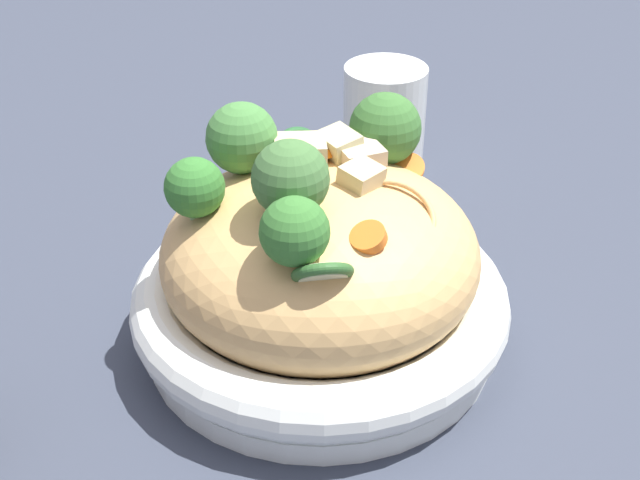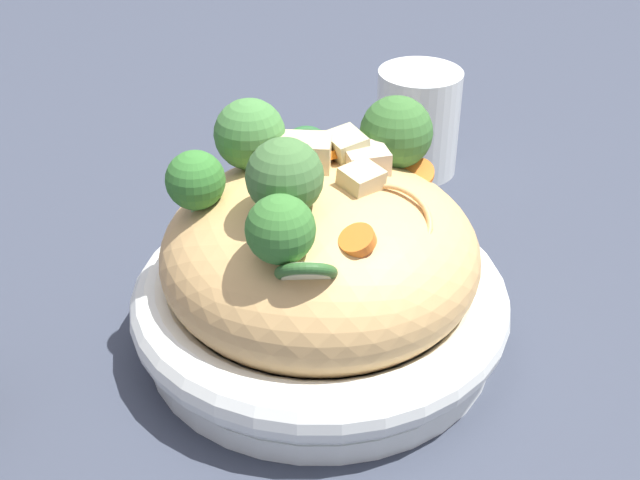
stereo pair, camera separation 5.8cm
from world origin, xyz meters
TOP-DOWN VIEW (x-y plane):
  - ground_plane at (0.00, 0.00)m, footprint 3.00×3.00m
  - serving_bowl at (0.00, 0.00)m, footprint 0.27×0.27m
  - noodle_heap at (-0.00, -0.00)m, footprint 0.22×0.22m
  - broccoli_florets at (0.01, 0.02)m, footprint 0.19×0.19m
  - carrot_coins at (0.00, -0.01)m, footprint 0.14×0.12m
  - zucchini_slices at (-0.02, 0.01)m, footprint 0.17×0.06m
  - chicken_chunks at (0.03, -0.01)m, footprint 0.08×0.08m
  - drinking_glass at (0.27, -0.07)m, footprint 0.08×0.08m

SIDE VIEW (x-z plane):
  - ground_plane at x=0.00m, z-range 0.00..0.00m
  - serving_bowl at x=0.00m, z-range 0.00..0.06m
  - drinking_glass at x=0.27m, z-range 0.00..0.10m
  - noodle_heap at x=0.00m, z-range 0.02..0.13m
  - zucchini_slices at x=-0.02m, z-range 0.10..0.14m
  - carrot_coins at x=0.00m, z-range 0.11..0.14m
  - chicken_chunks at x=0.03m, z-range 0.12..0.15m
  - broccoli_florets at x=0.01m, z-range 0.10..0.18m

